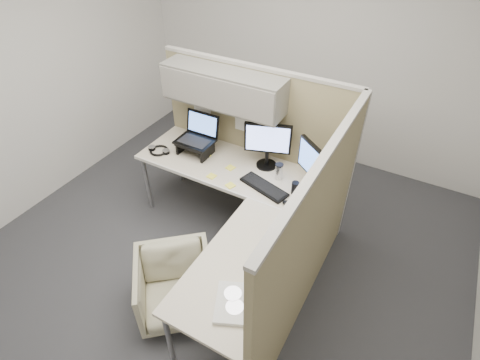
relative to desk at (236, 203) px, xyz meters
The scene contains 20 objects.
ground 0.71m from the desk, 134.71° to the right, with size 4.50×4.50×0.00m, color #323237.
partition_back 0.88m from the desk, 115.90° to the left, with size 2.00×0.36×1.63m.
partition_right 0.81m from the desk, 13.96° to the right, with size 0.07×2.03×1.63m.
desk is the anchor object (origin of this frame).
office_chair 0.85m from the desk, 101.26° to the right, with size 0.61×0.57×0.63m, color beige.
monitor_left 0.66m from the desk, 88.24° to the left, with size 0.43×0.20×0.47m.
monitor_right 0.75m from the desk, 39.50° to the left, with size 0.37×0.30×0.47m.
laptop_station 0.86m from the desk, 147.47° to the left, with size 0.37×0.32×0.39m.
keyboard 0.30m from the desk, 59.91° to the left, with size 0.47×0.16×0.02m, color black.
mouse 0.46m from the desk, 19.55° to the left, with size 0.10×0.07×0.04m, color black.
travel_mug 0.51m from the desk, 65.77° to the left, with size 0.08×0.08×0.16m.
soda_can_green 0.57m from the desk, 18.59° to the left, with size 0.07×0.07×0.12m, color black.
soda_can_silver 0.54m from the desk, 38.33° to the left, with size 0.07×0.07×0.12m, color black.
sticky_note_a 0.40m from the desk, 154.69° to the left, with size 0.08×0.08×0.01m, color #FFF343.
sticky_note_d 0.46m from the desk, 126.09° to the left, with size 0.08×0.08×0.01m, color #FFF343.
sticky_note_c 0.75m from the desk, 142.34° to the left, with size 0.08×0.08×0.01m, color #FFF343.
sticky_note_b 0.20m from the desk, 134.17° to the left, with size 0.08×0.08×0.01m, color #FFF343.
headphones 1.09m from the desk, 166.40° to the left, with size 0.24×0.21×0.04m.
paper_stack 1.04m from the desk, 60.66° to the right, with size 0.35×0.39×0.03m.
desk_clock 0.68m from the desk, 45.12° to the right, with size 0.06×0.11×0.10m.
Camera 1 is at (1.35, -1.99, 2.92)m, focal length 28.00 mm.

